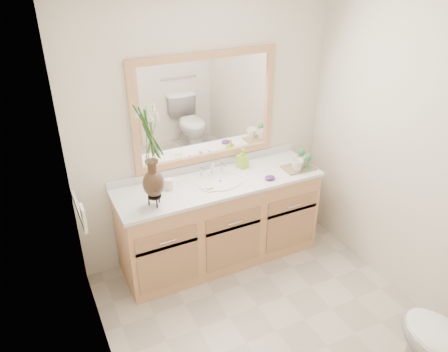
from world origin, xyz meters
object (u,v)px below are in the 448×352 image
flower_vase (150,142)px  tray (299,168)px  tumbler (169,184)px  soap_bottle (242,159)px

flower_vase → tray: 1.48m
tumbler → soap_bottle: bearing=6.5°
flower_vase → soap_bottle: 1.07m
tumbler → soap_bottle: size_ratio=0.58×
flower_vase → tray: (1.38, 0.02, -0.54)m
flower_vase → tray: flower_vase is taller
tumbler → tray: 1.21m
soap_bottle → tray: (0.45, -0.25, -0.08)m
flower_vase → tumbler: bearing=45.2°
tumbler → soap_bottle: (0.74, 0.08, 0.04)m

